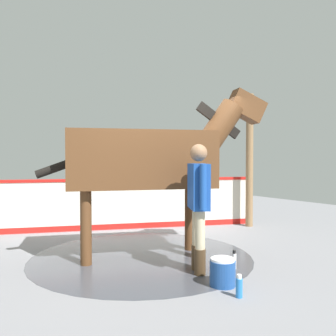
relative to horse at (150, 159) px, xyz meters
The scene contains 9 objects.
ground_plane 1.54m from the horse, 86.46° to the left, with size 16.00×16.00×0.02m, color gray.
wet_patch 1.51m from the horse, 157.75° to the left, with size 3.38×3.38×0.00m, color #42444C.
barrier_wall 2.42m from the horse, 71.22° to the left, with size 5.16×2.17×1.08m.
roof_post_near 3.18m from the horse, 13.92° to the left, with size 0.16×0.16×2.93m, color olive.
horse is the anchor object (origin of this frame).
handler 1.15m from the horse, 83.30° to the right, with size 0.43×0.61×1.71m.
wash_bucket 2.07m from the horse, 88.92° to the right, with size 0.31×0.31×0.33m.
bottle_shampoo 1.93m from the horse, 63.38° to the right, with size 0.06×0.06×0.26m.
bottle_spray 2.38m from the horse, 92.11° to the right, with size 0.07×0.07×0.25m.
Camera 1 is at (-2.92, -4.85, 1.53)m, focal length 37.86 mm.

